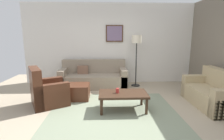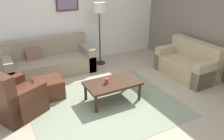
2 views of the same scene
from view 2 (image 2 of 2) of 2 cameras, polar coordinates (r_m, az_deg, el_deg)
ground_plane at (r=4.60m, az=-1.78°, el=-8.78°), size 8.00×8.00×0.00m
rear_partition at (r=6.40m, az=-12.69°, el=13.64°), size 6.00×0.12×2.80m
stone_feature_panel at (r=5.95m, az=25.43°, el=11.17°), size 0.12×5.20×2.80m
area_rug at (r=4.60m, az=-1.78°, el=-8.74°), size 2.84×2.40×0.01m
couch_main at (r=6.09m, az=-15.49°, el=2.00°), size 2.17×0.91×0.88m
couch_loveseat at (r=6.02m, az=18.67°, el=1.34°), size 0.81×1.51×0.88m
armchair_leather at (r=4.52m, az=-23.64°, el=-7.13°), size 1.08×1.08×0.95m
ottoman at (r=4.98m, az=-15.62°, el=-4.37°), size 0.56×0.56×0.40m
coffee_table at (r=4.60m, az=0.13°, el=-3.63°), size 1.10×0.64×0.41m
cup at (r=4.50m, az=-1.34°, el=-2.78°), size 0.08×0.08×0.11m
lamp_standing at (r=6.18m, az=-3.23°, el=13.89°), size 0.32×0.32×1.71m
framed_artwork at (r=6.31m, az=-11.29°, el=16.97°), size 0.60×0.04×0.58m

